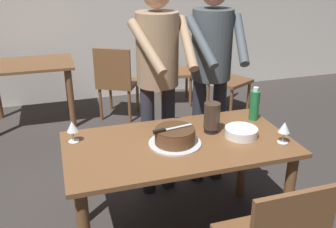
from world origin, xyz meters
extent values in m
cube|color=brown|center=(0.00, 0.00, 0.73)|extent=(1.47, 0.78, 0.03)
cylinder|color=brown|center=(0.66, -0.31, 0.36)|extent=(0.07, 0.07, 0.72)
cylinder|color=brown|center=(-0.66, 0.31, 0.36)|extent=(0.07, 0.07, 0.72)
cylinder|color=brown|center=(0.66, 0.31, 0.36)|extent=(0.07, 0.07, 0.72)
cylinder|color=silver|center=(-0.03, -0.02, 0.76)|extent=(0.34, 0.34, 0.01)
cylinder|color=brown|center=(-0.03, -0.02, 0.81)|extent=(0.26, 0.26, 0.09)
cylinder|color=#432A18|center=(-0.03, -0.02, 0.86)|extent=(0.25, 0.25, 0.01)
cube|color=silver|center=(-0.01, -0.01, 0.87)|extent=(0.20, 0.05, 0.00)
cube|color=black|center=(-0.14, -0.04, 0.87)|extent=(0.08, 0.04, 0.02)
cylinder|color=white|center=(0.43, -0.04, 0.76)|extent=(0.22, 0.22, 0.01)
cylinder|color=white|center=(0.43, -0.04, 0.77)|extent=(0.22, 0.22, 0.01)
cylinder|color=white|center=(0.43, -0.04, 0.78)|extent=(0.22, 0.22, 0.01)
cylinder|color=white|center=(0.43, -0.04, 0.79)|extent=(0.22, 0.22, 0.01)
cylinder|color=white|center=(0.43, -0.04, 0.80)|extent=(0.22, 0.22, 0.01)
cylinder|color=white|center=(0.43, -0.04, 0.81)|extent=(0.22, 0.22, 0.01)
cylinder|color=silver|center=(0.64, -0.20, 0.75)|extent=(0.07, 0.07, 0.00)
cylinder|color=silver|center=(0.64, -0.20, 0.79)|extent=(0.01, 0.01, 0.07)
cone|color=silver|center=(0.64, -0.20, 0.86)|extent=(0.08, 0.08, 0.07)
cylinder|color=silver|center=(-0.65, 0.21, 0.75)|extent=(0.07, 0.07, 0.00)
cylinder|color=silver|center=(-0.65, 0.21, 0.79)|extent=(0.01, 0.01, 0.07)
cone|color=silver|center=(-0.65, 0.21, 0.86)|extent=(0.08, 0.08, 0.07)
cylinder|color=#1E6B38|center=(0.65, 0.19, 0.86)|extent=(0.07, 0.07, 0.22)
cylinder|color=silver|center=(0.65, 0.19, 0.98)|extent=(0.04, 0.04, 0.03)
cylinder|color=black|center=(0.26, 0.08, 0.77)|extent=(0.10, 0.10, 0.03)
cylinder|color=#3F2D23|center=(0.26, 0.08, 0.87)|extent=(0.11, 0.11, 0.18)
cylinder|color=#2D2D38|center=(0.12, 0.62, 0.47)|extent=(0.11, 0.11, 0.95)
cylinder|color=#2D2D38|center=(-0.06, 0.60, 0.47)|extent=(0.11, 0.11, 0.95)
cylinder|color=#997A5B|center=(0.03, 0.61, 1.23)|extent=(0.32, 0.32, 0.55)
cylinder|color=#997A5B|center=(0.21, 0.45, 1.30)|extent=(0.10, 0.42, 0.34)
cylinder|color=#997A5B|center=(-0.10, 0.41, 1.30)|extent=(0.20, 0.41, 0.34)
cylinder|color=#2D2D38|center=(0.58, 0.63, 0.47)|extent=(0.11, 0.11, 0.95)
cylinder|color=#2D2D38|center=(0.40, 0.64, 0.47)|extent=(0.11, 0.11, 0.95)
cylinder|color=#3F474C|center=(0.49, 0.64, 1.23)|extent=(0.32, 0.32, 0.55)
cylinder|color=#3F474C|center=(0.63, 0.45, 1.30)|extent=(0.17, 0.42, 0.34)
cylinder|color=#3F474C|center=(0.32, 0.46, 1.30)|extent=(0.14, 0.42, 0.34)
cube|color=brown|center=(-1.01, 2.40, 0.72)|extent=(1.00, 0.70, 0.03)
cylinder|color=brown|center=(-0.58, 2.13, 0.35)|extent=(0.07, 0.07, 0.71)
cylinder|color=brown|center=(-0.58, 2.68, 0.35)|extent=(0.07, 0.07, 0.71)
cube|color=brown|center=(0.82, 2.55, 0.43)|extent=(0.52, 0.52, 0.04)
cylinder|color=brown|center=(0.61, 2.41, 0.21)|extent=(0.04, 0.04, 0.41)
cylinder|color=brown|center=(0.68, 2.77, 0.21)|extent=(0.04, 0.04, 0.41)
cylinder|color=brown|center=(0.96, 2.34, 0.21)|extent=(0.04, 0.04, 0.41)
cylinder|color=brown|center=(1.04, 2.69, 0.21)|extent=(0.04, 0.04, 0.41)
cube|color=brown|center=(1.02, 2.51, 0.68)|extent=(0.12, 0.44, 0.45)
cube|color=brown|center=(1.35, 2.00, 0.43)|extent=(0.59, 0.59, 0.04)
cylinder|color=brown|center=(1.59, 1.92, 0.21)|extent=(0.04, 0.04, 0.41)
cylinder|color=brown|center=(1.27, 1.75, 0.21)|extent=(0.04, 0.04, 0.41)
cylinder|color=brown|center=(1.43, 2.24, 0.21)|extent=(0.04, 0.04, 0.41)
cylinder|color=brown|center=(1.10, 2.08, 0.21)|extent=(0.04, 0.04, 0.41)
cube|color=brown|center=(1.25, 2.18, 0.68)|extent=(0.40, 0.23, 0.45)
cube|color=brown|center=(0.01, 2.32, 0.43)|extent=(0.60, 0.60, 0.04)
cylinder|color=brown|center=(-0.07, 2.56, 0.21)|extent=(0.04, 0.04, 0.41)
cylinder|color=brown|center=(0.25, 2.39, 0.21)|extent=(0.04, 0.04, 0.41)
cylinder|color=brown|center=(-0.24, 2.24, 0.21)|extent=(0.04, 0.04, 0.41)
cylinder|color=brown|center=(0.08, 2.07, 0.21)|extent=(0.04, 0.04, 0.41)
cube|color=brown|center=(-0.09, 2.14, 0.68)|extent=(0.40, 0.23, 0.45)
camera|label=1|loc=(-0.71, -2.06, 1.87)|focal=40.09mm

